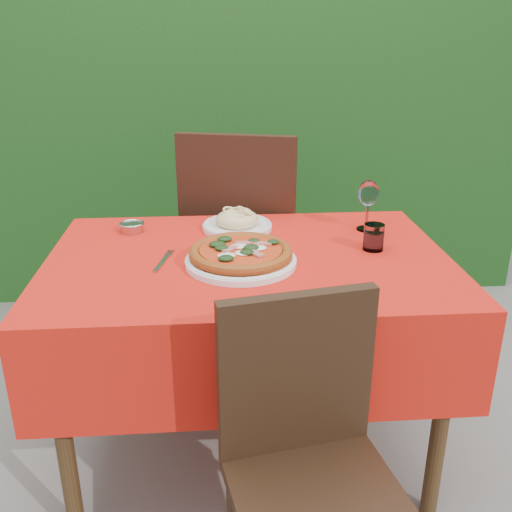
{
  "coord_description": "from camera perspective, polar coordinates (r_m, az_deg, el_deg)",
  "views": [
    {
      "loc": [
        -0.1,
        -1.66,
        1.41
      ],
      "look_at": [
        0.02,
        -0.05,
        0.77
      ],
      "focal_mm": 40.0,
      "sensor_mm": 36.0,
      "label": 1
    }
  ],
  "objects": [
    {
      "name": "ground",
      "position": [
        2.18,
        -0.66,
        -18.55
      ],
      "size": [
        60.0,
        60.0,
        0.0
      ],
      "primitive_type": "plane",
      "color": "#66605C",
      "rests_on": "ground"
    },
    {
      "name": "fork",
      "position": [
        1.76,
        -9.38,
        -0.66
      ],
      "size": [
        0.06,
        0.19,
        0.01
      ],
      "primitive_type": "cube",
      "rotation": [
        0.0,
        0.0,
        -0.22
      ],
      "color": "#AFAFB6",
      "rests_on": "dining_table"
    },
    {
      "name": "pasta_plate",
      "position": [
        2.03,
        -1.9,
        3.39
      ],
      "size": [
        0.25,
        0.25,
        0.07
      ],
      "rotation": [
        0.0,
        0.0,
        -0.09
      ],
      "color": "silver",
      "rests_on": "dining_table"
    },
    {
      "name": "pizza_plate",
      "position": [
        1.72,
        -1.53,
        0.06
      ],
      "size": [
        0.39,
        0.39,
        0.06
      ],
      "rotation": [
        0.0,
        0.0,
        -0.33
      ],
      "color": "white",
      "rests_on": "dining_table"
    },
    {
      "name": "steel_ramekin",
      "position": [
        2.05,
        -12.28,
        2.79
      ],
      "size": [
        0.08,
        0.08,
        0.03
      ],
      "primitive_type": "cylinder",
      "color": "#B2B2B9",
      "rests_on": "dining_table"
    },
    {
      "name": "dining_table",
      "position": [
        1.85,
        -0.74,
        -4.36
      ],
      "size": [
        1.26,
        0.86,
        0.75
      ],
      "color": "#432A15",
      "rests_on": "ground"
    },
    {
      "name": "chair_far",
      "position": [
        2.43,
        -1.35,
        2.14
      ],
      "size": [
        0.57,
        0.57,
        1.04
      ],
      "rotation": [
        0.0,
        0.0,
        2.89
      ],
      "color": "black",
      "rests_on": "ground"
    },
    {
      "name": "chair_near",
      "position": [
        1.43,
        5.2,
        -18.8
      ],
      "size": [
        0.45,
        0.45,
        0.85
      ],
      "rotation": [
        0.0,
        0.0,
        0.19
      ],
      "color": "black",
      "rests_on": "ground"
    },
    {
      "name": "water_glass",
      "position": [
        1.87,
        11.68,
        1.74
      ],
      "size": [
        0.07,
        0.07,
        0.09
      ],
      "color": "silver",
      "rests_on": "dining_table"
    },
    {
      "name": "wine_glass",
      "position": [
        2.03,
        11.18,
        5.97
      ],
      "size": [
        0.07,
        0.07,
        0.18
      ],
      "color": "silver",
      "rests_on": "dining_table"
    },
    {
      "name": "hedge",
      "position": [
        3.25,
        -2.58,
        12.98
      ],
      "size": [
        3.2,
        0.55,
        1.78
      ],
      "color": "black",
      "rests_on": "ground"
    }
  ]
}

